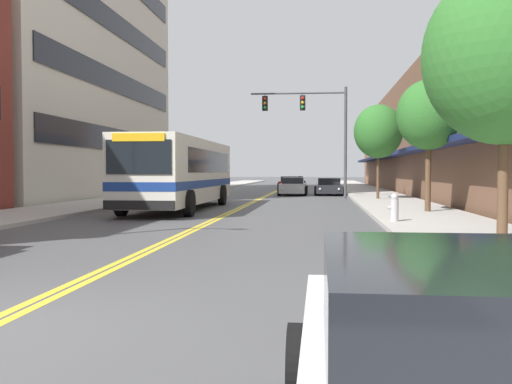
% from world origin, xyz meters
% --- Properties ---
extents(ground_plane, '(240.00, 240.00, 0.00)m').
position_xyz_m(ground_plane, '(0.00, 37.00, 0.00)').
color(ground_plane, '#4C4C4F').
extents(sidewalk_left, '(3.76, 106.00, 0.13)m').
position_xyz_m(sidewalk_left, '(-7.38, 37.00, 0.06)').
color(sidewalk_left, '#B2ADA5').
rests_on(sidewalk_left, ground_plane).
extents(sidewalk_right, '(3.76, 106.00, 0.13)m').
position_xyz_m(sidewalk_right, '(7.38, 37.00, 0.06)').
color(sidewalk_right, '#B2ADA5').
rests_on(sidewalk_right, ground_plane).
extents(centre_line, '(0.34, 106.00, 0.01)m').
position_xyz_m(centre_line, '(0.00, 37.00, 0.00)').
color(centre_line, yellow).
rests_on(centre_line, ground_plane).
extents(storefront_row_right, '(9.10, 68.00, 8.55)m').
position_xyz_m(storefront_row_right, '(13.49, 37.00, 4.27)').
color(storefront_row_right, brown).
rests_on(storefront_row_right, ground_plane).
extents(city_bus, '(2.91, 11.85, 3.03)m').
position_xyz_m(city_bus, '(-2.51, 19.24, 1.72)').
color(city_bus, silver).
rests_on(city_bus, ground_plane).
extents(car_champagne_parked_left_far, '(1.97, 4.26, 1.30)m').
position_xyz_m(car_champagne_parked_left_far, '(-4.26, 33.25, 0.60)').
color(car_champagne_parked_left_far, beige).
rests_on(car_champagne_parked_left_far, ground_plane).
extents(car_charcoal_parked_right_mid, '(2.05, 4.58, 1.20)m').
position_xyz_m(car_charcoal_parked_right_mid, '(4.28, 35.09, 0.56)').
color(car_charcoal_parked_right_mid, '#232328').
rests_on(car_charcoal_parked_right_mid, ground_plane).
extents(car_silver_moving_lead, '(1.99, 4.68, 1.23)m').
position_xyz_m(car_silver_moving_lead, '(1.74, 34.84, 0.58)').
color(car_silver_moving_lead, '#B7B7BC').
rests_on(car_silver_moving_lead, ground_plane).
extents(car_red_moving_second, '(2.04, 4.52, 1.20)m').
position_xyz_m(car_red_moving_second, '(0.85, 47.27, 0.57)').
color(car_red_moving_second, maroon).
rests_on(car_red_moving_second, ground_plane).
extents(car_navy_moving_third, '(2.00, 4.49, 1.15)m').
position_xyz_m(car_navy_moving_third, '(1.11, 54.49, 0.55)').
color(car_navy_moving_third, '#19234C').
rests_on(car_navy_moving_third, ground_plane).
extents(traffic_signal_mast, '(5.99, 0.38, 6.89)m').
position_xyz_m(traffic_signal_mast, '(3.23, 30.13, 4.90)').
color(traffic_signal_mast, '#47474C').
rests_on(traffic_signal_mast, ground_plane).
extents(street_tree_right_near, '(3.02, 3.02, 5.37)m').
position_xyz_m(street_tree_right_near, '(7.04, 5.53, 3.83)').
color(street_tree_right_near, brown).
rests_on(street_tree_right_near, sidewalk_right).
extents(street_tree_right_mid, '(2.47, 2.47, 5.10)m').
position_xyz_m(street_tree_right_mid, '(7.81, 17.16, 3.86)').
color(street_tree_right_mid, brown).
rests_on(street_tree_right_mid, sidewalk_right).
extents(street_tree_right_far, '(2.77, 2.77, 5.35)m').
position_xyz_m(street_tree_right_far, '(6.92, 27.46, 3.94)').
color(street_tree_right_far, brown).
rests_on(street_tree_right_far, sidewalk_right).
extents(fire_hydrant, '(0.33, 0.25, 0.87)m').
position_xyz_m(fire_hydrant, '(5.95, 12.57, 0.56)').
color(fire_hydrant, '#B7B7BC').
rests_on(fire_hydrant, sidewalk_right).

